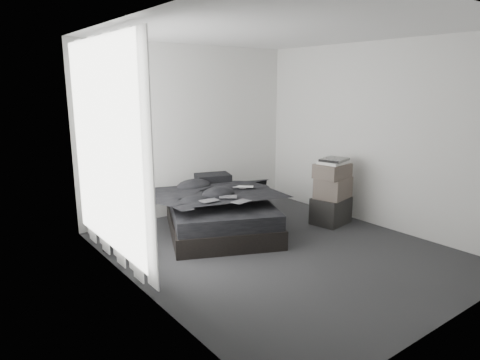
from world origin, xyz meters
TOP-DOWN VIEW (x-y plane):
  - floor at (0.00, 0.00)m, footprint 3.60×4.20m
  - ceiling at (0.00, 0.00)m, footprint 3.60×4.20m
  - wall_back at (0.00, 2.10)m, footprint 3.60×0.01m
  - wall_front at (0.00, -2.10)m, footprint 3.60×0.01m
  - wall_left at (-1.80, 0.00)m, footprint 0.01×4.20m
  - wall_right at (1.80, 0.00)m, footprint 0.01×4.20m
  - window_left at (-1.78, 0.90)m, footprint 0.02×2.00m
  - curtain_left at (-1.73, 0.90)m, footprint 0.06×2.12m
  - bed at (-0.18, 1.02)m, footprint 1.99×2.21m
  - mattress at (-0.18, 1.02)m, footprint 1.92×2.14m
  - duvet at (-0.20, 0.98)m, footprint 1.85×1.96m
  - pillow_lower at (0.07, 1.68)m, footprint 0.65×0.56m
  - pillow_upper at (0.11, 1.64)m, footprint 0.59×0.49m
  - laptop at (0.14, 0.92)m, footprint 0.34×0.33m
  - comic_a at (-0.58, 0.67)m, footprint 0.23×0.16m
  - comic_b at (-0.29, 0.68)m, footprint 0.27×0.26m
  - comic_c at (-0.29, 0.39)m, footprint 0.25×0.19m
  - side_stand at (-1.56, 1.34)m, footprint 0.50×0.50m
  - papers at (-1.56, 1.33)m, footprint 0.31×0.26m
  - floor_books at (-1.40, 0.83)m, footprint 0.18×0.21m
  - box_lower at (1.32, 0.33)m, footprint 0.59×0.50m
  - box_mid at (1.34, 0.32)m, footprint 0.57×0.50m
  - box_upper at (1.31, 0.33)m, footprint 0.51×0.43m
  - art_book_white at (1.32, 0.33)m, footprint 0.45×0.39m
  - art_book_snake at (1.34, 0.32)m, footprint 0.46×0.41m

SIDE VIEW (x-z plane):
  - floor at x=0.00m, z-range -0.01..0.01m
  - floor_books at x=-1.40m, z-range 0.00..0.13m
  - bed at x=-0.18m, z-range 0.00..0.25m
  - box_lower at x=1.32m, z-range 0.00..0.39m
  - mattress at x=-0.18m, z-range 0.25..0.44m
  - side_stand at x=-1.56m, z-range 0.00..0.69m
  - pillow_lower at x=0.07m, z-range 0.44..0.56m
  - box_mid at x=1.34m, z-range 0.39..0.69m
  - duvet at x=-0.20m, z-range 0.44..0.65m
  - pillow_upper at x=0.11m, z-range 0.56..0.68m
  - comic_a at x=-0.58m, z-range 0.65..0.66m
  - comic_b at x=-0.29m, z-range 0.66..0.66m
  - laptop at x=0.14m, z-range 0.65..0.67m
  - comic_c at x=-0.29m, z-range 0.66..0.67m
  - papers at x=-1.56m, z-range 0.69..0.71m
  - box_upper at x=1.31m, z-range 0.69..0.90m
  - art_book_white at x=1.32m, z-range 0.90..0.94m
  - art_book_snake at x=1.34m, z-range 0.94..0.97m
  - curtain_left at x=-1.73m, z-range 0.04..2.52m
  - wall_back at x=0.00m, z-range 0.00..2.60m
  - wall_front at x=0.00m, z-range 0.00..2.60m
  - wall_left at x=-1.80m, z-range 0.00..2.60m
  - wall_right at x=1.80m, z-range 0.00..2.60m
  - window_left at x=-1.78m, z-range 0.20..2.50m
  - ceiling at x=0.00m, z-range 2.60..2.60m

